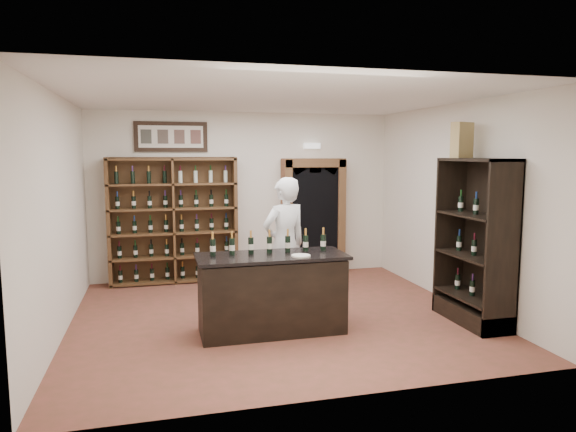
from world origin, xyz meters
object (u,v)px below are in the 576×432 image
object	(u,v)px
counter_bottle_0	(213,247)
wine_crate	(462,140)
wine_shelf	(174,220)
shopkeeper	(285,245)
tasting_counter	(272,294)
side_cabinet	(476,267)

from	to	relation	value
counter_bottle_0	wine_crate	bearing A→B (deg)	-1.10
wine_shelf	shopkeeper	size ratio (longest dim) A/B	1.14
shopkeeper	counter_bottle_0	bearing A→B (deg)	13.00
counter_bottle_0	shopkeeper	xyz separation A→B (m)	(1.10, 0.71, -0.14)
tasting_counter	shopkeeper	world-z (taller)	shopkeeper
tasting_counter	wine_crate	size ratio (longest dim) A/B	3.91
tasting_counter	shopkeeper	size ratio (longest dim) A/B	0.97
counter_bottle_0	wine_crate	size ratio (longest dim) A/B	0.62
tasting_counter	wine_shelf	bearing A→B (deg)	110.56
tasting_counter	shopkeeper	bearing A→B (deg)	65.58
side_cabinet	counter_bottle_0	bearing A→B (deg)	173.05
wine_shelf	counter_bottle_0	xyz separation A→B (m)	(0.38, -2.81, 0.01)
counter_bottle_0	wine_crate	distance (m)	3.65
wine_shelf	wine_crate	bearing A→B (deg)	-37.34
side_cabinet	wine_crate	xyz separation A→B (m)	(-0.05, 0.35, 1.69)
wine_shelf	wine_crate	distance (m)	4.93
counter_bottle_0	shopkeeper	size ratio (longest dim) A/B	0.16
tasting_counter	counter_bottle_0	bearing A→B (deg)	170.54
wine_shelf	wine_crate	world-z (taller)	wine_crate
counter_bottle_0	shopkeeper	world-z (taller)	shopkeeper
shopkeeper	wine_crate	bearing A→B (deg)	141.49
wine_shelf	counter_bottle_0	bearing A→B (deg)	-82.31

